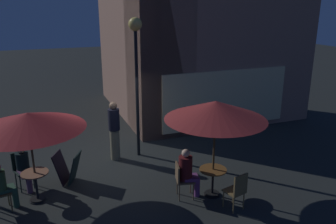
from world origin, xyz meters
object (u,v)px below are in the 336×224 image
Objects in this scene: patron_seated_2 at (2,184)px; patron_standing_3 at (114,131)px; cafe_chair_0 at (182,177)px; menu_sandwich_board at (68,168)px; cafe_table_1 at (36,182)px; patron_seated_0 at (188,171)px; cafe_chair_2 at (22,166)px; patron_seated_1 at (24,165)px; street_lamp_near_corner at (136,53)px; patio_umbrella_0 at (216,110)px; cafe_table_0 at (213,177)px; cafe_chair_1 at (237,189)px; patio_umbrella_1 at (28,121)px.

patron_seated_2 is 3.52m from patron_standing_3.
patron_standing_3 reaches higher than cafe_chair_0.
menu_sandwich_board is 1.02m from cafe_table_1.
patron_seated_2 is at bearing 179.79° from patron_seated_0.
patron_seated_1 is (0.05, -0.14, 0.09)m from cafe_chair_2.
street_lamp_near_corner is 3.52× the size of patron_seated_1.
patio_umbrella_0 is at bearing 44.53° from patron_seated_1.
cafe_chair_1 reaches higher than cafe_table_0.
patio_umbrella_0 is (0.00, 0.00, 1.71)m from cafe_table_0.
cafe_table_1 is 0.41× the size of patron_standing_3.
patron_seated_0 is at bearing 41.37° from cafe_chair_2.
cafe_table_1 is at bearing 153.92° from patron_standing_3.
cafe_chair_0 is 1.36m from cafe_chair_1.
patron_standing_3 is at bearing 35.73° from cafe_table_1.
patron_seated_0 is 1.06× the size of patron_seated_2.
patron_standing_3 is (2.61, 0.82, 0.34)m from cafe_chair_2.
street_lamp_near_corner is 3.31m from patio_umbrella_0.
patron_standing_3 is at bearing 86.59° from cafe_chair_2.
cafe_chair_0 is at bearing 166.94° from patio_umbrella_0.
street_lamp_near_corner is at bearing 28.99° from cafe_table_1.
patron_seated_1 reaches higher than cafe_chair_0.
patio_umbrella_1 reaches higher than patron_standing_3.
patron_seated_1 is at bearing 138.93° from patron_standing_3.
cafe_table_0 is at bearing -0.00° from cafe_chair_1.
street_lamp_near_corner is 5.05× the size of menu_sandwich_board.
patron_standing_3 reaches higher than menu_sandwich_board.
cafe_table_0 is at bearing -120.68° from patron_standing_3.
patron_seated_2 reaches higher than cafe_chair_2.
cafe_table_0 is at bearing -70.98° from street_lamp_near_corner.
cafe_table_1 is 3.50m from cafe_chair_0.
cafe_table_0 is at bearing -0.00° from patron_seated_0.
menu_sandwich_board is 1.72m from patron_seated_2.
menu_sandwich_board is at bearing 158.21° from cafe_chair_0.
menu_sandwich_board is 0.66× the size of patron_seated_0.
menu_sandwich_board is 1.11× the size of cafe_table_1.
patron_seated_0 is (-0.62, 0.14, -1.49)m from patio_umbrella_0.
menu_sandwich_board reaches higher than cafe_table_0.
patio_umbrella_1 reaches higher than patron_seated_1.
cafe_chair_1 is at bearing -75.72° from patio_umbrella_0.
patio_umbrella_1 reaches higher than cafe_table_1.
patio_umbrella_1 reaches higher than cafe_table_0.
patron_seated_1 is (-4.33, 1.98, -1.53)m from patio_umbrella_0.
cafe_table_1 is at bearing 174.61° from patron_seated_0.
menu_sandwich_board is at bearing 38.32° from cafe_table_1.
patron_seated_2 is (-0.70, -0.17, 0.17)m from cafe_table_1.
street_lamp_near_corner is at bearing 3.77° from cafe_chair_1.
patron_standing_3 is at bearing 89.81° from patron_seated_1.
cafe_chair_0 is 0.22m from patron_seated_0.
patio_umbrella_0 is 1.85m from cafe_chair_1.
patron_standing_3 is (-0.75, -0.04, -2.28)m from street_lamp_near_corner.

